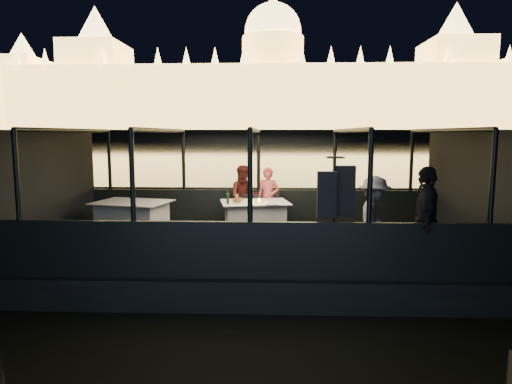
{
  "coord_description": "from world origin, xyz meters",
  "views": [
    {
      "loc": [
        0.35,
        -8.84,
        2.74
      ],
      "look_at": [
        0.0,
        0.4,
        1.55
      ],
      "focal_mm": 32.0,
      "sensor_mm": 36.0,
      "label": 1
    }
  ],
  "objects_px": {
    "passenger_dark": "(426,223)",
    "chair_port_left": "(250,212)",
    "chair_port_right": "(270,212)",
    "coat_stand": "(334,218)",
    "dining_table_aft": "(133,221)",
    "person_woman_coral": "(268,198)",
    "person_man_maroon": "(244,198)",
    "passenger_stripe": "(374,213)",
    "dining_table_central": "(255,219)",
    "wine_bottle": "(228,197)"
  },
  "relations": [
    {
      "from": "person_man_maroon",
      "to": "wine_bottle",
      "type": "bearing_deg",
      "value": -111.74
    },
    {
      "from": "chair_port_right",
      "to": "coat_stand",
      "type": "xyz_separation_m",
      "value": [
        1.04,
        -3.16,
        0.45
      ]
    },
    {
      "from": "person_woman_coral",
      "to": "wine_bottle",
      "type": "height_order",
      "value": "person_woman_coral"
    },
    {
      "from": "passenger_dark",
      "to": "person_man_maroon",
      "type": "bearing_deg",
      "value": -121.04
    },
    {
      "from": "coat_stand",
      "to": "person_woman_coral",
      "type": "relative_size",
      "value": 1.31
    },
    {
      "from": "passenger_dark",
      "to": "chair_port_left",
      "type": "bearing_deg",
      "value": -120.12
    },
    {
      "from": "coat_stand",
      "to": "chair_port_right",
      "type": "bearing_deg",
      "value": 108.24
    },
    {
      "from": "dining_table_central",
      "to": "person_man_maroon",
      "type": "distance_m",
      "value": 0.85
    },
    {
      "from": "dining_table_central",
      "to": "passenger_dark",
      "type": "xyz_separation_m",
      "value": [
        2.79,
        -2.68,
        0.47
      ]
    },
    {
      "from": "person_man_maroon",
      "to": "passenger_dark",
      "type": "relative_size",
      "value": 0.86
    },
    {
      "from": "chair_port_right",
      "to": "dining_table_central",
      "type": "bearing_deg",
      "value": -111.87
    },
    {
      "from": "dining_table_aft",
      "to": "passenger_stripe",
      "type": "height_order",
      "value": "passenger_stripe"
    },
    {
      "from": "wine_bottle",
      "to": "person_man_maroon",
      "type": "bearing_deg",
      "value": 75.5
    },
    {
      "from": "chair_port_right",
      "to": "coat_stand",
      "type": "relative_size",
      "value": 0.5
    },
    {
      "from": "dining_table_central",
      "to": "dining_table_aft",
      "type": "distance_m",
      "value": 2.62
    },
    {
      "from": "person_man_maroon",
      "to": "passenger_dark",
      "type": "distance_m",
      "value": 4.58
    },
    {
      "from": "person_woman_coral",
      "to": "person_man_maroon",
      "type": "relative_size",
      "value": 0.97
    },
    {
      "from": "chair_port_left",
      "to": "person_man_maroon",
      "type": "bearing_deg",
      "value": 132.56
    },
    {
      "from": "passenger_dark",
      "to": "coat_stand",
      "type": "bearing_deg",
      "value": -75.02
    },
    {
      "from": "coat_stand",
      "to": "passenger_dark",
      "type": "distance_m",
      "value": 1.43
    },
    {
      "from": "dining_table_central",
      "to": "dining_table_aft",
      "type": "xyz_separation_m",
      "value": [
        -2.6,
        -0.33,
        0.0
      ]
    },
    {
      "from": "chair_port_right",
      "to": "passenger_dark",
      "type": "distance_m",
      "value": 4.07
    },
    {
      "from": "dining_table_central",
      "to": "person_woman_coral",
      "type": "xyz_separation_m",
      "value": [
        0.28,
        0.72,
        0.36
      ]
    },
    {
      "from": "chair_port_right",
      "to": "person_woman_coral",
      "type": "relative_size",
      "value": 0.66
    },
    {
      "from": "dining_table_central",
      "to": "passenger_stripe",
      "type": "relative_size",
      "value": 0.96
    },
    {
      "from": "chair_port_right",
      "to": "person_man_maroon",
      "type": "relative_size",
      "value": 0.64
    },
    {
      "from": "coat_stand",
      "to": "passenger_stripe",
      "type": "xyz_separation_m",
      "value": [
        0.8,
        0.77,
        -0.05
      ]
    },
    {
      "from": "chair_port_right",
      "to": "person_man_maroon",
      "type": "distance_m",
      "value": 0.69
    },
    {
      "from": "passenger_dark",
      "to": "wine_bottle",
      "type": "distance_m",
      "value": 4.07
    },
    {
      "from": "chair_port_left",
      "to": "person_man_maroon",
      "type": "height_order",
      "value": "person_man_maroon"
    },
    {
      "from": "chair_port_left",
      "to": "person_man_maroon",
      "type": "relative_size",
      "value": 0.56
    },
    {
      "from": "dining_table_aft",
      "to": "dining_table_central",
      "type": "bearing_deg",
      "value": 7.13
    },
    {
      "from": "coat_stand",
      "to": "dining_table_aft",
      "type": "bearing_deg",
      "value": 149.82
    },
    {
      "from": "person_woman_coral",
      "to": "passenger_stripe",
      "type": "relative_size",
      "value": 0.97
    },
    {
      "from": "chair_port_left",
      "to": "person_woman_coral",
      "type": "bearing_deg",
      "value": 47.18
    },
    {
      "from": "chair_port_left",
      "to": "chair_port_right",
      "type": "bearing_deg",
      "value": 23.64
    },
    {
      "from": "chair_port_left",
      "to": "passenger_dark",
      "type": "xyz_separation_m",
      "value": [
        2.91,
        -3.13,
        0.4
      ]
    },
    {
      "from": "chair_port_left",
      "to": "coat_stand",
      "type": "xyz_separation_m",
      "value": [
        1.48,
        -3.08,
        0.45
      ]
    },
    {
      "from": "person_man_maroon",
      "to": "person_woman_coral",
      "type": "bearing_deg",
      "value": -7.24
    },
    {
      "from": "person_man_maroon",
      "to": "passenger_dark",
      "type": "xyz_separation_m",
      "value": [
        3.06,
        -3.4,
        0.1
      ]
    },
    {
      "from": "dining_table_aft",
      "to": "chair_port_left",
      "type": "distance_m",
      "value": 2.6
    },
    {
      "from": "wine_bottle",
      "to": "passenger_stripe",
      "type": "bearing_deg",
      "value": -28.74
    },
    {
      "from": "person_woman_coral",
      "to": "passenger_dark",
      "type": "relative_size",
      "value": 0.84
    },
    {
      "from": "person_man_maroon",
      "to": "dining_table_aft",
      "type": "bearing_deg",
      "value": -163.07
    },
    {
      "from": "chair_port_right",
      "to": "passenger_dark",
      "type": "bearing_deg",
      "value": -43.21
    },
    {
      "from": "chair_port_right",
      "to": "coat_stand",
      "type": "distance_m",
      "value": 3.36
    },
    {
      "from": "dining_table_aft",
      "to": "chair_port_right",
      "type": "height_order",
      "value": "chair_port_right"
    },
    {
      "from": "dining_table_aft",
      "to": "coat_stand",
      "type": "xyz_separation_m",
      "value": [
        3.96,
        -2.31,
        0.51
      ]
    },
    {
      "from": "chair_port_left",
      "to": "chair_port_right",
      "type": "distance_m",
      "value": 0.45
    },
    {
      "from": "chair_port_left",
      "to": "coat_stand",
      "type": "height_order",
      "value": "coat_stand"
    }
  ]
}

